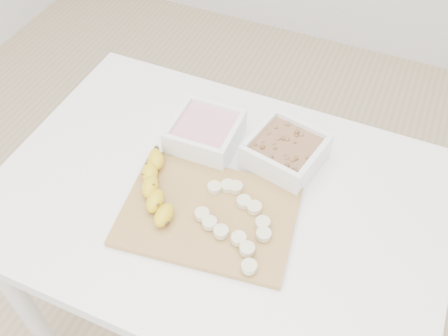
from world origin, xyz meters
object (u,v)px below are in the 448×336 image
at_px(bowl_yogurt, 205,133).
at_px(banana, 157,188).
at_px(cutting_board, 209,214).
at_px(table, 219,220).
at_px(bowl_granola, 285,152).

bearing_deg(bowl_yogurt, banana, -98.05).
bearing_deg(bowl_yogurt, cutting_board, -63.22).
relative_size(table, bowl_yogurt, 6.33).
height_order(bowl_yogurt, bowl_granola, bowl_granola).
bearing_deg(bowl_yogurt, table, -54.72).
height_order(table, bowl_yogurt, bowl_yogurt).
bearing_deg(banana, cutting_board, -23.75).
xyz_separation_m(cutting_board, banana, (-0.12, 0.00, 0.03)).
xyz_separation_m(table, bowl_granola, (0.10, 0.15, 0.13)).
distance_m(table, bowl_granola, 0.22).
bearing_deg(cutting_board, bowl_granola, 65.23).
xyz_separation_m(bowl_yogurt, cutting_board, (0.10, -0.19, -0.03)).
relative_size(bowl_yogurt, bowl_granola, 0.85).
distance_m(bowl_granola, cutting_board, 0.23).
height_order(cutting_board, banana, banana).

